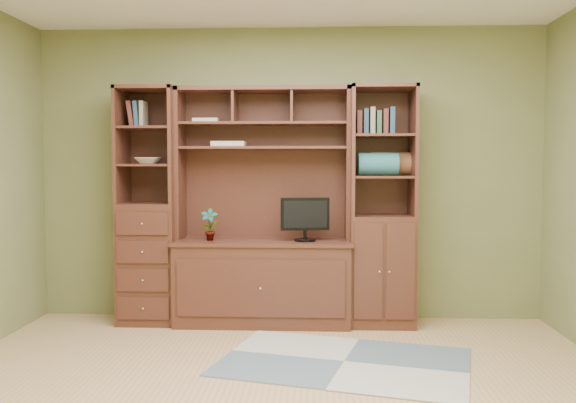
{
  "coord_description": "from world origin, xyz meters",
  "views": [
    {
      "loc": [
        0.25,
        -3.48,
        1.39
      ],
      "look_at": [
        0.03,
        1.2,
        1.1
      ],
      "focal_mm": 38.0,
      "sensor_mm": 36.0,
      "label": 1
    }
  ],
  "objects_px": {
    "right_tower": "(382,206)",
    "center_hutch": "(263,206)",
    "monitor": "(305,211)",
    "left_tower": "(149,206)"
  },
  "relations": [
    {
      "from": "right_tower",
      "to": "center_hutch",
      "type": "bearing_deg",
      "value": -177.77
    },
    {
      "from": "right_tower",
      "to": "monitor",
      "type": "bearing_deg",
      "value": -173.52
    },
    {
      "from": "center_hutch",
      "to": "right_tower",
      "type": "xyz_separation_m",
      "value": [
        1.02,
        0.04,
        0.0
      ]
    },
    {
      "from": "right_tower",
      "to": "monitor",
      "type": "xyz_separation_m",
      "value": [
        -0.66,
        -0.07,
        -0.04
      ]
    },
    {
      "from": "center_hutch",
      "to": "left_tower",
      "type": "height_order",
      "value": "same"
    },
    {
      "from": "center_hutch",
      "to": "monitor",
      "type": "relative_size",
      "value": 4.01
    },
    {
      "from": "monitor",
      "to": "right_tower",
      "type": "bearing_deg",
      "value": -2.64
    },
    {
      "from": "center_hutch",
      "to": "left_tower",
      "type": "relative_size",
      "value": 1.0
    },
    {
      "from": "left_tower",
      "to": "right_tower",
      "type": "xyz_separation_m",
      "value": [
        2.02,
        0.0,
        0.0
      ]
    },
    {
      "from": "center_hutch",
      "to": "monitor",
      "type": "height_order",
      "value": "center_hutch"
    }
  ]
}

